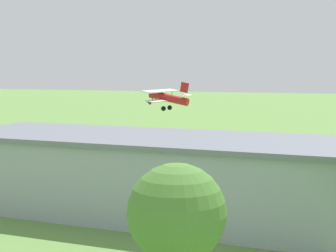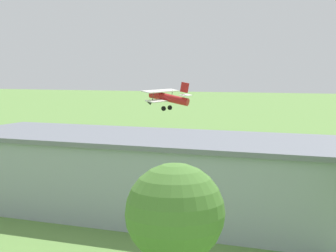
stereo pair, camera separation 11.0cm
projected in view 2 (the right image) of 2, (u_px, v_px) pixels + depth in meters
The scene contains 6 objects.
ground_plane at pixel (219, 150), 76.30m from camera, with size 400.00×400.00×0.00m, color #608C42.
hangar at pixel (144, 174), 42.52m from camera, with size 31.29×12.20×6.04m.
biplane at pixel (167, 97), 73.30m from camera, with size 6.57×8.96×3.85m.
car_red at pixel (50, 167), 58.33m from camera, with size 2.47×4.39×1.49m.
person_near_hangar_door at pixel (76, 163), 60.87m from camera, with size 0.53×0.53×1.61m.
tree_behind_hangar_right at pixel (175, 215), 22.45m from camera, with size 4.12×4.12×7.25m.
Camera 2 is at (-20.01, 73.23, 10.99)m, focal length 58.66 mm.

